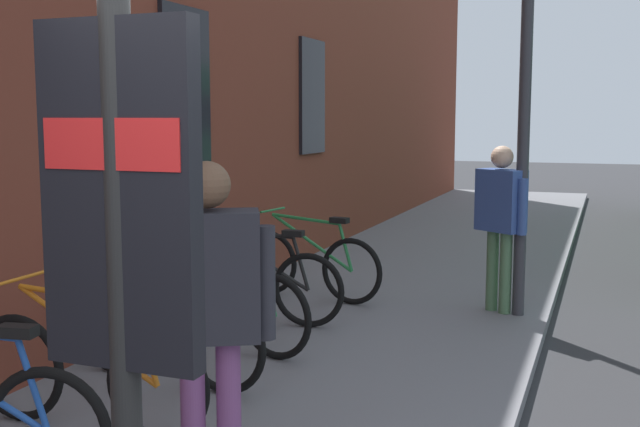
{
  "coord_description": "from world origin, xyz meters",
  "views": [
    {
      "loc": [
        -1.34,
        -0.5,
        2.12
      ],
      "look_at": [
        4.63,
        1.73,
        1.32
      ],
      "focal_mm": 43.51,
      "sensor_mm": 36.0,
      "label": 1
    }
  ],
  "objects_px": {
    "bicycle_under_window": "(166,333)",
    "bicycle_mid_rack": "(310,264)",
    "bicycle_beside_lamp": "(86,372)",
    "transit_info_sign": "(121,244)",
    "pedestrian_near_bus": "(209,299)",
    "pedestrian_by_facade": "(501,211)",
    "bicycle_end_of_row": "(258,283)",
    "street_lamp": "(528,9)",
    "bicycle_nearest_sign": "(227,305)"
  },
  "relations": [
    {
      "from": "bicycle_end_of_row",
      "to": "street_lamp",
      "type": "xyz_separation_m",
      "value": [
        1.21,
        -2.34,
        2.64
      ]
    },
    {
      "from": "bicycle_mid_rack",
      "to": "pedestrian_by_facade",
      "type": "relative_size",
      "value": 1.03
    },
    {
      "from": "bicycle_beside_lamp",
      "to": "pedestrian_by_facade",
      "type": "distance_m",
      "value": 4.57
    },
    {
      "from": "bicycle_beside_lamp",
      "to": "pedestrian_by_facade",
      "type": "height_order",
      "value": "pedestrian_by_facade"
    },
    {
      "from": "transit_info_sign",
      "to": "pedestrian_near_bus",
      "type": "distance_m",
      "value": 1.5
    },
    {
      "from": "bicycle_beside_lamp",
      "to": "pedestrian_near_bus",
      "type": "bearing_deg",
      "value": -114.62
    },
    {
      "from": "bicycle_under_window",
      "to": "pedestrian_near_bus",
      "type": "relative_size",
      "value": 0.99
    },
    {
      "from": "bicycle_nearest_sign",
      "to": "bicycle_end_of_row",
      "type": "distance_m",
      "value": 0.89
    },
    {
      "from": "bicycle_nearest_sign",
      "to": "bicycle_end_of_row",
      "type": "relative_size",
      "value": 0.98
    },
    {
      "from": "bicycle_under_window",
      "to": "street_lamp",
      "type": "xyz_separation_m",
      "value": [
        3.02,
        -2.26,
        2.64
      ]
    },
    {
      "from": "pedestrian_near_bus",
      "to": "street_lamp",
      "type": "relative_size",
      "value": 0.35
    },
    {
      "from": "pedestrian_by_facade",
      "to": "street_lamp",
      "type": "distance_m",
      "value": 2.0
    },
    {
      "from": "bicycle_mid_rack",
      "to": "street_lamp",
      "type": "distance_m",
      "value": 3.46
    },
    {
      "from": "transit_info_sign",
      "to": "pedestrian_near_bus",
      "type": "height_order",
      "value": "transit_info_sign"
    },
    {
      "from": "bicycle_under_window",
      "to": "street_lamp",
      "type": "height_order",
      "value": "street_lamp"
    },
    {
      "from": "bicycle_mid_rack",
      "to": "transit_info_sign",
      "type": "height_order",
      "value": "transit_info_sign"
    },
    {
      "from": "bicycle_mid_rack",
      "to": "street_lamp",
      "type": "bearing_deg",
      "value": -87.42
    },
    {
      "from": "bicycle_mid_rack",
      "to": "pedestrian_near_bus",
      "type": "distance_m",
      "value": 4.63
    },
    {
      "from": "bicycle_nearest_sign",
      "to": "pedestrian_near_bus",
      "type": "relative_size",
      "value": 0.98
    },
    {
      "from": "bicycle_end_of_row",
      "to": "pedestrian_by_facade",
      "type": "height_order",
      "value": "pedestrian_by_facade"
    },
    {
      "from": "pedestrian_by_facade",
      "to": "bicycle_nearest_sign",
      "type": "bearing_deg",
      "value": 136.74
    },
    {
      "from": "bicycle_mid_rack",
      "to": "pedestrian_near_bus",
      "type": "height_order",
      "value": "pedestrian_near_bus"
    },
    {
      "from": "bicycle_end_of_row",
      "to": "transit_info_sign",
      "type": "distance_m",
      "value": 5.11
    },
    {
      "from": "bicycle_beside_lamp",
      "to": "bicycle_under_window",
      "type": "xyz_separation_m",
      "value": [
        0.97,
        0.01,
        0.0
      ]
    },
    {
      "from": "bicycle_beside_lamp",
      "to": "bicycle_end_of_row",
      "type": "bearing_deg",
      "value": 1.95
    },
    {
      "from": "bicycle_nearest_sign",
      "to": "street_lamp",
      "type": "height_order",
      "value": "street_lamp"
    },
    {
      "from": "bicycle_nearest_sign",
      "to": "pedestrian_near_bus",
      "type": "distance_m",
      "value": 2.79
    },
    {
      "from": "bicycle_under_window",
      "to": "bicycle_mid_rack",
      "type": "xyz_separation_m",
      "value": [
        2.92,
        -0.03,
        0.0
      ]
    },
    {
      "from": "pedestrian_near_bus",
      "to": "bicycle_beside_lamp",
      "type": "bearing_deg",
      "value": 65.38
    },
    {
      "from": "street_lamp",
      "to": "bicycle_under_window",
      "type": "bearing_deg",
      "value": 143.14
    },
    {
      "from": "pedestrian_near_bus",
      "to": "bicycle_end_of_row",
      "type": "bearing_deg",
      "value": 21.14
    },
    {
      "from": "bicycle_under_window",
      "to": "pedestrian_near_bus",
      "type": "xyz_separation_m",
      "value": [
        -1.51,
        -1.2,
        0.7
      ]
    },
    {
      "from": "bicycle_end_of_row",
      "to": "pedestrian_near_bus",
      "type": "xyz_separation_m",
      "value": [
        -3.32,
        -1.28,
        0.7
      ]
    },
    {
      "from": "bicycle_nearest_sign",
      "to": "street_lamp",
      "type": "bearing_deg",
      "value": -46.85
    },
    {
      "from": "bicycle_beside_lamp",
      "to": "transit_info_sign",
      "type": "bearing_deg",
      "value": -139.36
    },
    {
      "from": "transit_info_sign",
      "to": "bicycle_end_of_row",
      "type": "bearing_deg",
      "value": 20.18
    },
    {
      "from": "bicycle_beside_lamp",
      "to": "bicycle_nearest_sign",
      "type": "bearing_deg",
      "value": -0.66
    },
    {
      "from": "transit_info_sign",
      "to": "pedestrian_by_facade",
      "type": "xyz_separation_m",
      "value": [
        5.92,
        -0.42,
        -0.56
      ]
    },
    {
      "from": "pedestrian_near_bus",
      "to": "pedestrian_by_facade",
      "type": "xyz_separation_m",
      "value": [
        4.58,
        -0.85,
        -0.05
      ]
    },
    {
      "from": "bicycle_under_window",
      "to": "bicycle_mid_rack",
      "type": "distance_m",
      "value": 2.92
    },
    {
      "from": "pedestrian_near_bus",
      "to": "street_lamp",
      "type": "height_order",
      "value": "street_lamp"
    },
    {
      "from": "bicycle_beside_lamp",
      "to": "pedestrian_by_facade",
      "type": "relative_size",
      "value": 1.04
    },
    {
      "from": "bicycle_under_window",
      "to": "bicycle_nearest_sign",
      "type": "height_order",
      "value": "same"
    },
    {
      "from": "bicycle_end_of_row",
      "to": "pedestrian_near_bus",
      "type": "distance_m",
      "value": 3.63
    },
    {
      "from": "bicycle_end_of_row",
      "to": "street_lamp",
      "type": "distance_m",
      "value": 3.73
    },
    {
      "from": "bicycle_end_of_row",
      "to": "bicycle_mid_rack",
      "type": "bearing_deg",
      "value": -5.71
    },
    {
      "from": "pedestrian_by_facade",
      "to": "bicycle_under_window",
      "type": "bearing_deg",
      "value": 146.26
    },
    {
      "from": "bicycle_nearest_sign",
      "to": "transit_info_sign",
      "type": "xyz_separation_m",
      "value": [
        -3.78,
        -1.6,
        1.21
      ]
    },
    {
      "from": "bicycle_beside_lamp",
      "to": "bicycle_end_of_row",
      "type": "xyz_separation_m",
      "value": [
        2.78,
        0.09,
        0.0
      ]
    },
    {
      "from": "bicycle_mid_rack",
      "to": "pedestrian_by_facade",
      "type": "bearing_deg",
      "value": -85.56
    }
  ]
}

